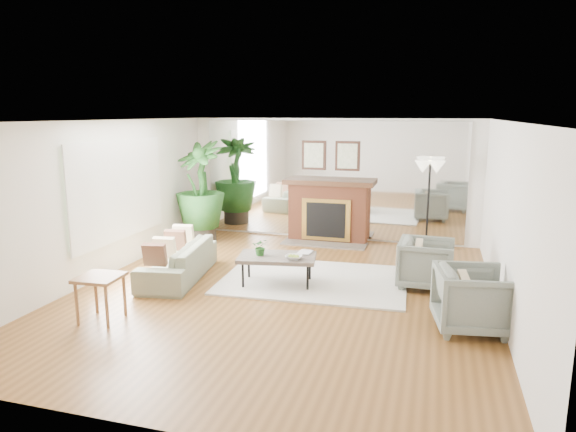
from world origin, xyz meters
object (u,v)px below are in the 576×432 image
(coffee_table, at_px, (277,258))
(sofa, at_px, (178,261))
(armchair_front, at_px, (472,299))
(side_table, at_px, (100,283))
(floor_lamp, at_px, (429,174))
(potted_ficus, at_px, (200,189))
(fireplace, at_px, (328,210))
(armchair_back, at_px, (426,264))

(coffee_table, relative_size, sofa, 0.66)
(armchair_front, bearing_deg, side_table, 92.94)
(floor_lamp, bearing_deg, potted_ficus, -173.22)
(side_table, distance_m, potted_ficus, 4.20)
(potted_ficus, bearing_deg, sofa, -73.18)
(potted_ficus, bearing_deg, floor_lamp, 6.78)
(fireplace, height_order, side_table, fireplace)
(armchair_back, relative_size, armchair_front, 0.95)
(armchair_back, bearing_deg, fireplace, 42.33)
(coffee_table, bearing_deg, fireplace, 86.68)
(side_table, height_order, potted_ficus, potted_ficus)
(fireplace, distance_m, sofa, 3.57)
(coffee_table, height_order, floor_lamp, floor_lamp)
(side_table, bearing_deg, floor_lamp, 50.09)
(armchair_back, height_order, floor_lamp, floor_lamp)
(side_table, xyz_separation_m, potted_ficus, (-0.58, 4.12, 0.60))
(armchair_front, bearing_deg, potted_ficus, 48.97)
(fireplace, height_order, armchair_front, fireplace)
(armchair_back, xyz_separation_m, floor_lamp, (-0.05, 2.18, 1.11))
(side_table, bearing_deg, potted_ficus, 97.99)
(fireplace, distance_m, side_table, 5.25)
(potted_ficus, xyz_separation_m, floor_lamp, (4.46, 0.53, 0.38))
(coffee_table, bearing_deg, armchair_front, -18.55)
(potted_ficus, bearing_deg, coffee_table, -43.23)
(fireplace, bearing_deg, sofa, -120.47)
(coffee_table, xyz_separation_m, armchair_front, (2.77, -0.93, -0.04))
(sofa, distance_m, floor_lamp, 4.86)
(fireplace, xyz_separation_m, potted_ficus, (-2.49, -0.77, 0.44))
(sofa, bearing_deg, armchair_back, 90.63)
(armchair_back, distance_m, side_table, 4.65)
(armchair_back, xyz_separation_m, armchair_front, (0.58, -1.46, 0.02))
(coffee_table, relative_size, armchair_back, 1.55)
(coffee_table, bearing_deg, sofa, -176.27)
(armchair_back, relative_size, side_table, 1.38)
(fireplace, distance_m, floor_lamp, 2.15)
(sofa, distance_m, potted_ficus, 2.52)
(floor_lamp, bearing_deg, armchair_front, -80.24)
(side_table, bearing_deg, sofa, 86.46)
(sofa, xyz_separation_m, potted_ficus, (-0.69, 2.29, 0.82))
(potted_ficus, bearing_deg, armchair_front, -31.42)
(side_table, bearing_deg, coffee_table, 48.01)
(sofa, bearing_deg, fireplace, 140.68)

